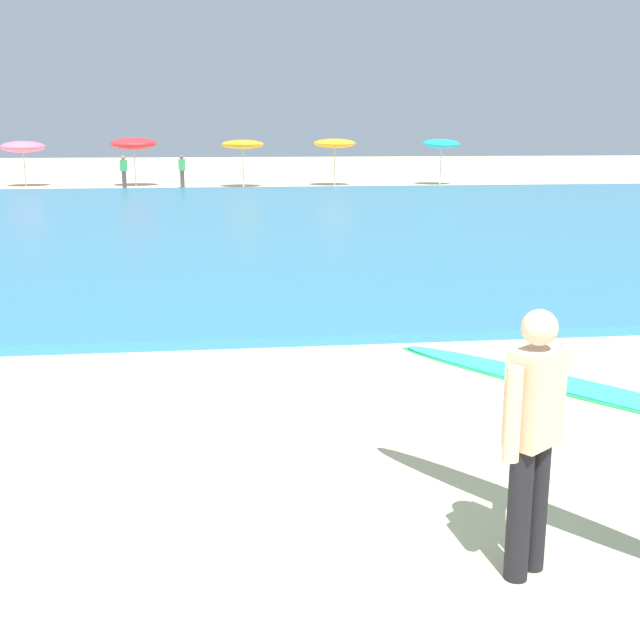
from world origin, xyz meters
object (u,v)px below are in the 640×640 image
beach_umbrella_2 (243,144)px  beach_umbrella_4 (441,144)px  beach_umbrella_0 (23,147)px  beachgoer_near_row_left (124,171)px  beach_umbrella_3 (335,143)px  beach_umbrella_1 (134,144)px  surfer_with_board (557,410)px  beachgoer_near_row_mid (182,170)px

beach_umbrella_2 → beach_umbrella_4: beach_umbrella_4 is taller
beach_umbrella_0 → beachgoer_near_row_left: beach_umbrella_0 is taller
beach_umbrella_2 → beach_umbrella_3: beach_umbrella_3 is taller
beach_umbrella_0 → beach_umbrella_1: bearing=-3.9°
surfer_with_board → beach_umbrella_2: size_ratio=1.15×
beach_umbrella_0 → beach_umbrella_2: 10.93m
beachgoer_near_row_mid → beach_umbrella_3: bearing=5.1°
beach_umbrella_2 → beachgoer_near_row_left: bearing=-172.4°
beachgoer_near_row_left → surfer_with_board: bearing=-79.3°
beach_umbrella_4 → beachgoer_near_row_left: beach_umbrella_4 is taller
beach_umbrella_1 → beach_umbrella_2: beach_umbrella_1 is taller
beach_umbrella_1 → beachgoer_near_row_left: bearing=-97.7°
beach_umbrella_4 → beachgoer_near_row_left: (-15.75, -1.25, -1.23)m
beach_umbrella_2 → beachgoer_near_row_left: 5.83m
surfer_with_board → beach_umbrella_4: (9.21, 35.74, 1.03)m
beach_umbrella_0 → beachgoer_near_row_mid: beach_umbrella_0 is taller
beach_umbrella_3 → beach_umbrella_4: 5.48m
beach_umbrella_1 → beachgoer_near_row_mid: size_ratio=1.54×
surfer_with_board → beachgoer_near_row_left: size_ratio=1.66×
beach_umbrella_1 → beach_umbrella_2: 5.55m
surfer_with_board → beach_umbrella_2: 35.27m
beach_umbrella_1 → beach_umbrella_3: beach_umbrella_1 is taller
beach_umbrella_0 → beachgoer_near_row_mid: 8.13m
beachgoer_near_row_left → beachgoer_near_row_mid: (2.69, 0.63, 0.00)m
surfer_with_board → beachgoer_near_row_mid: surfer_with_board is taller
beachgoer_near_row_left → beachgoer_near_row_mid: bearing=13.2°
surfer_with_board → beach_umbrella_0: size_ratio=1.17×
beach_umbrella_3 → beachgoer_near_row_mid: (-7.58, -0.68, -1.25)m
surfer_with_board → beach_umbrella_1: 37.27m
beach_umbrella_3 → beachgoer_near_row_mid: 7.71m
surfer_with_board → beachgoer_near_row_mid: (-3.85, 35.12, -0.19)m
surfer_with_board → beach_umbrella_4: 36.92m
beach_umbrella_3 → beachgoer_near_row_mid: beach_umbrella_3 is taller
beach_umbrella_0 → beach_umbrella_2: (10.77, -1.85, 0.13)m
beach_umbrella_3 → beach_umbrella_0: bearing=175.2°
beachgoer_near_row_mid → beach_umbrella_4: bearing=2.7°
beachgoer_near_row_left → beachgoer_near_row_mid: size_ratio=1.00×
surfer_with_board → beach_umbrella_1: (-6.24, 36.73, 1.06)m
beach_umbrella_3 → beachgoer_near_row_left: 10.43m
beach_umbrella_0 → beach_umbrella_1: (5.42, -0.37, 0.16)m
beach_umbrella_4 → beach_umbrella_3: bearing=179.4°
beach_umbrella_1 → beach_umbrella_4: beach_umbrella_1 is taller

